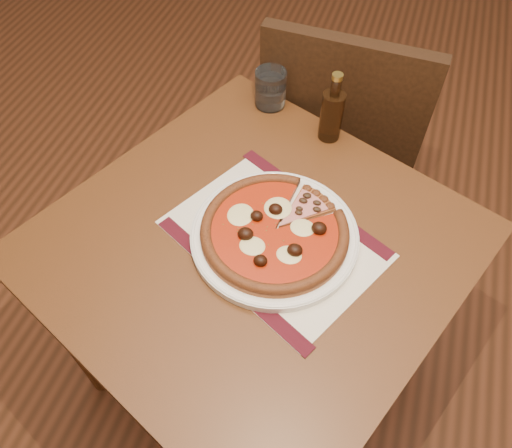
{
  "coord_description": "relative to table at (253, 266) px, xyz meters",
  "views": [
    {
      "loc": [
        0.0,
        -1.45,
        1.6
      ],
      "look_at": [
        -0.19,
        -0.86,
        0.78
      ],
      "focal_mm": 35.0,
      "sensor_mm": 36.0,
      "label": 1
    }
  ],
  "objects": [
    {
      "name": "placemat",
      "position": [
        0.04,
        0.02,
        0.1
      ],
      "size": [
        0.51,
        0.46,
        0.0
      ],
      "primitive_type": "cube",
      "rotation": [
        0.0,
        0.0,
        -0.47
      ],
      "color": "silver",
      "rests_on": "table"
    },
    {
      "name": "chair_far",
      "position": [
        0.09,
        0.59,
        -0.11
      ],
      "size": [
        0.46,
        0.46,
        0.94
      ],
      "rotation": [
        0.0,
        0.0,
        3.1
      ],
      "color": "black",
      "rests_on": "ground"
    },
    {
      "name": "table",
      "position": [
        0.0,
        0.0,
        0.0
      ],
      "size": [
        1.05,
        1.05,
        0.75
      ],
      "rotation": [
        0.0,
        0.0,
        -0.4
      ],
      "color": "brown",
      "rests_on": "ground"
    },
    {
      "name": "pizza",
      "position": [
        0.04,
        0.02,
        0.13
      ],
      "size": [
        0.31,
        0.31,
        0.04
      ],
      "color": "#AE5D2A",
      "rests_on": "plate"
    },
    {
      "name": "ham_slice",
      "position": [
        0.1,
        0.09,
        0.13
      ],
      "size": [
        0.1,
        0.13,
        0.02
      ],
      "rotation": [
        0.0,
        0.0,
        1.06
      ],
      "color": "#AE5D2A",
      "rests_on": "plate"
    },
    {
      "name": "water_glass",
      "position": [
        -0.1,
        0.43,
        0.15
      ],
      "size": [
        0.09,
        0.09,
        0.1
      ],
      "primitive_type": "cylinder",
      "rotation": [
        0.0,
        0.0,
        -0.16
      ],
      "color": "white",
      "rests_on": "table"
    },
    {
      "name": "plate",
      "position": [
        0.04,
        0.02,
        0.11
      ],
      "size": [
        0.35,
        0.35,
        0.02
      ],
      "primitive_type": "cylinder",
      "color": "white",
      "rests_on": "placemat"
    },
    {
      "name": "bottle",
      "position": [
        0.08,
        0.36,
        0.17
      ],
      "size": [
        0.05,
        0.05,
        0.18
      ],
      "color": "#321B0C",
      "rests_on": "table"
    }
  ]
}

